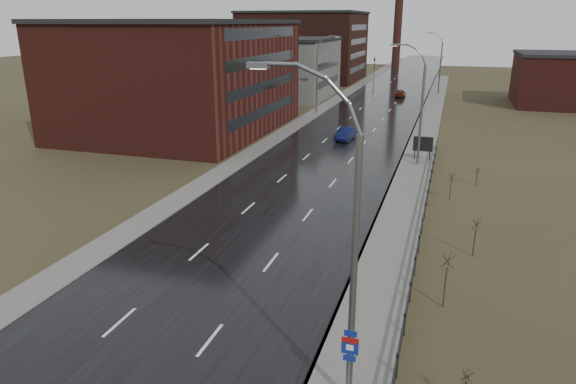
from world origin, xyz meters
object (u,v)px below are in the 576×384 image
Objects in this scene: streetlight_main at (345,251)px; car_far at (400,93)px; car_near at (346,134)px; billboard at (423,145)px.

streetlight_main reaches higher than car_far.
car_far is (2.39, 38.24, -0.01)m from car_near.
streetlight_main reaches higher than car_near.
streetlight_main is at bearing -74.33° from car_near.
car_near is (-8.53, 43.14, -5.32)m from streetlight_main.
billboard is 0.56× the size of car_near.
streetlight_main is 44.30m from car_near.
billboard is 0.59× the size of car_far.
streetlight_main is 36.19m from billboard.
billboard is 45.97m from car_far.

